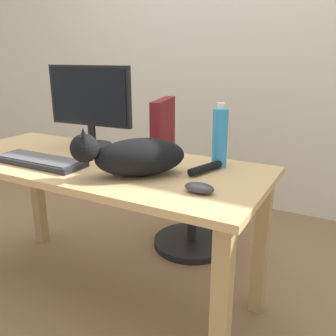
# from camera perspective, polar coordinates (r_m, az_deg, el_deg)

# --- Properties ---
(ground_plane) EXTENTS (8.00, 8.00, 0.00)m
(ground_plane) POSITION_cam_1_polar(r_m,az_deg,el_deg) (1.98, -10.09, -19.15)
(ground_plane) COLOR #846647
(back_wall) EXTENTS (6.00, 0.04, 2.60)m
(back_wall) POSITION_cam_1_polar(r_m,az_deg,el_deg) (2.93, 8.25, 19.76)
(back_wall) COLOR beige
(back_wall) RESTS_ON ground_plane
(desk) EXTENTS (1.55, 0.64, 0.71)m
(desk) POSITION_cam_1_polar(r_m,az_deg,el_deg) (1.69, -11.16, -2.33)
(desk) COLOR tan
(desk) RESTS_ON ground_plane
(office_chair) EXTENTS (0.49, 0.48, 0.93)m
(office_chair) POSITION_cam_1_polar(r_m,az_deg,el_deg) (2.22, 2.66, -2.85)
(office_chair) COLOR black
(office_chair) RESTS_ON ground_plane
(monitor) EXTENTS (0.48, 0.20, 0.42)m
(monitor) POSITION_cam_1_polar(r_m,az_deg,el_deg) (1.90, -12.32, 9.97)
(monitor) COLOR black
(monitor) RESTS_ON desk
(keyboard) EXTENTS (0.44, 0.15, 0.03)m
(keyboard) POSITION_cam_1_polar(r_m,az_deg,el_deg) (1.69, -19.71, 1.08)
(keyboard) COLOR #232328
(keyboard) RESTS_ON desk
(cat) EXTENTS (0.47, 0.44, 0.20)m
(cat) POSITION_cam_1_polar(r_m,az_deg,el_deg) (1.42, -5.32, 1.91)
(cat) COLOR black
(cat) RESTS_ON desk
(computer_mouse) EXTENTS (0.11, 0.06, 0.04)m
(computer_mouse) POSITION_cam_1_polar(r_m,az_deg,el_deg) (1.26, 5.00, -3.16)
(computer_mouse) COLOR #333338
(computer_mouse) RESTS_ON desk
(water_bottle) EXTENTS (0.06, 0.06, 0.27)m
(water_bottle) POSITION_cam_1_polar(r_m,az_deg,el_deg) (1.54, 8.24, 4.84)
(water_bottle) COLOR #2D8CD1
(water_bottle) RESTS_ON desk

